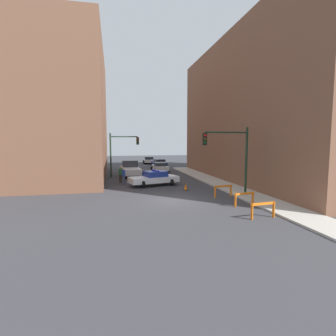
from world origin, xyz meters
TOP-DOWN VIEW (x-y plane):
  - ground_plane at (0.00, 0.00)m, footprint 120.00×120.00m
  - sidewalk_right at (6.20, 0.00)m, footprint 2.40×44.00m
  - building_corner_left at (-12.00, 14.00)m, footprint 14.00×20.00m
  - building_right at (13.40, 8.00)m, footprint 12.00×28.00m
  - traffic_light_near at (4.73, 0.32)m, footprint 3.64×0.35m
  - traffic_light_far at (-3.30, 13.50)m, footprint 3.44×0.35m
  - police_car at (-0.31, 6.59)m, footprint 5.02×3.10m
  - white_truck at (-2.07, 13.90)m, footprint 2.74×5.45m
  - parked_car_near at (2.33, 17.96)m, footprint 2.29×4.31m
  - parked_car_mid at (3.36, 24.49)m, footprint 2.51×4.44m
  - parked_car_far at (2.60, 31.44)m, footprint 2.49×4.42m
  - pedestrian_crossing at (-3.16, 7.86)m, footprint 0.51×0.51m
  - pedestrian_corner at (-3.42, 9.27)m, footprint 0.36×0.36m
  - barrier_front at (3.87, -5.38)m, footprint 1.59×0.33m
  - barrier_mid at (4.25, -2.58)m, footprint 1.58×0.46m
  - barrier_back at (4.06, 0.37)m, footprint 1.58×0.44m
  - traffic_cone at (2.02, 3.67)m, footprint 0.36×0.36m

SIDE VIEW (x-z plane):
  - ground_plane at x=0.00m, z-range 0.00..0.00m
  - sidewalk_right at x=6.20m, z-range 0.00..0.12m
  - traffic_cone at x=2.02m, z-range -0.01..0.65m
  - barrier_front at x=3.87m, z-range 0.17..1.07m
  - barrier_mid at x=4.25m, z-range 0.17..1.07m
  - barrier_back at x=4.06m, z-range 0.17..1.07m
  - parked_car_near at x=2.33m, z-range 0.02..1.33m
  - parked_car_mid at x=3.36m, z-range 0.02..1.33m
  - parked_car_far at x=2.60m, z-range 0.02..1.33m
  - police_car at x=-0.31m, z-range -0.04..1.48m
  - pedestrian_crossing at x=-3.16m, z-range 0.03..1.69m
  - pedestrian_corner at x=-3.42m, z-range 0.03..1.69m
  - white_truck at x=-2.07m, z-range -0.04..1.86m
  - traffic_light_far at x=-3.30m, z-range 0.80..6.00m
  - traffic_light_near at x=4.73m, z-range 0.93..6.13m
  - building_corner_left at x=-12.00m, z-range 0.00..14.88m
  - building_right at x=13.40m, z-range 0.00..15.29m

